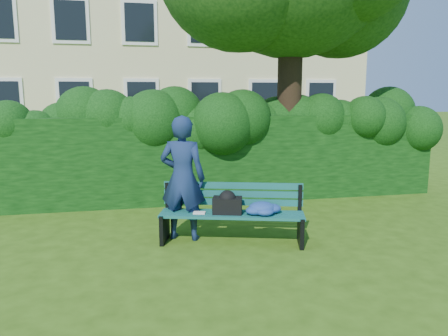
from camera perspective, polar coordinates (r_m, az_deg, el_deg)
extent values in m
plane|color=#315110|center=(7.43, 0.96, -8.02)|extent=(80.00, 80.00, 0.00)
cube|color=beige|center=(21.28, -7.87, 19.80)|extent=(16.00, 8.00, 12.00)
cube|color=white|center=(17.45, -26.80, 7.87)|extent=(1.30, 0.08, 1.60)
cube|color=black|center=(17.41, -26.83, 7.86)|extent=(1.05, 0.04, 1.35)
cube|color=white|center=(17.00, -18.88, 8.36)|extent=(1.30, 0.08, 1.60)
cube|color=black|center=(16.96, -18.90, 8.36)|extent=(1.05, 0.04, 1.35)
cube|color=white|center=(16.88, -10.69, 8.71)|extent=(1.30, 0.08, 1.60)
cube|color=black|center=(16.84, -10.68, 8.71)|extent=(1.05, 0.04, 1.35)
cube|color=white|center=(17.10, -2.53, 8.88)|extent=(1.30, 0.08, 1.60)
cube|color=black|center=(17.06, -2.51, 8.88)|extent=(1.05, 0.04, 1.35)
cube|color=white|center=(17.65, 5.28, 8.88)|extent=(1.30, 0.08, 1.60)
cube|color=black|center=(17.61, 5.31, 8.87)|extent=(1.05, 0.04, 1.35)
cube|color=white|center=(18.50, 12.49, 8.73)|extent=(1.30, 0.08, 1.60)
cube|color=black|center=(18.46, 12.54, 8.73)|extent=(1.05, 0.04, 1.35)
cube|color=white|center=(17.18, -19.43, 17.72)|extent=(1.30, 0.08, 1.60)
cube|color=black|center=(17.15, -19.44, 17.74)|extent=(1.05, 0.04, 1.35)
cube|color=white|center=(17.07, -11.00, 18.15)|extent=(1.30, 0.08, 1.60)
cube|color=black|center=(17.03, -11.00, 18.17)|extent=(1.05, 0.04, 1.35)
cube|color=white|center=(17.29, -2.60, 18.20)|extent=(1.30, 0.08, 1.60)
cube|color=black|center=(17.25, -2.58, 18.22)|extent=(1.05, 0.04, 1.35)
cube|color=white|center=(17.83, 5.42, 17.91)|extent=(1.30, 0.08, 1.60)
cube|color=black|center=(17.79, 5.46, 17.93)|extent=(1.05, 0.04, 1.35)
cube|color=white|center=(18.67, 12.82, 17.35)|extent=(1.30, 0.08, 1.60)
cube|color=black|center=(18.63, 12.87, 17.36)|extent=(1.05, 0.04, 1.35)
cube|color=black|center=(9.33, -2.01, 1.34)|extent=(10.00, 1.00, 1.80)
cylinder|color=black|center=(9.69, 8.57, 10.76)|extent=(0.52, 0.52, 4.91)
cube|color=#0F4C45|center=(6.49, 0.94, -6.53)|extent=(2.12, 0.71, 0.04)
cube|color=#0F4C45|center=(6.60, 1.00, -6.23)|extent=(2.12, 0.71, 0.04)
cube|color=#0F4C45|center=(6.72, 1.06, -5.95)|extent=(2.12, 0.71, 0.04)
cube|color=#0F4C45|center=(6.83, 1.12, -5.68)|extent=(2.12, 0.71, 0.04)
cube|color=#0F4C45|center=(6.87, 1.16, -4.46)|extent=(2.11, 0.64, 0.10)
cube|color=#0F4C45|center=(6.85, 1.17, -3.38)|extent=(2.11, 0.64, 0.10)
cube|color=#0F4C45|center=(6.84, 1.18, -2.30)|extent=(2.11, 0.64, 0.10)
cube|color=black|center=(6.86, -7.77, -7.70)|extent=(0.20, 0.50, 0.44)
cube|color=black|center=(6.99, -7.40, -3.70)|extent=(0.07, 0.07, 0.45)
cube|color=black|center=(6.75, -7.90, -6.05)|extent=(0.18, 0.42, 0.05)
cube|color=black|center=(6.75, 9.97, -8.07)|extent=(0.20, 0.50, 0.44)
cube|color=black|center=(6.88, 9.88, -3.99)|extent=(0.07, 0.07, 0.45)
cube|color=black|center=(6.64, 10.07, -6.39)|extent=(0.18, 0.42, 0.05)
cube|color=white|center=(6.65, -3.24, -5.86)|extent=(0.21, 0.18, 0.02)
cube|color=black|center=(6.62, 0.44, -4.90)|extent=(0.50, 0.38, 0.24)
imported|color=#16274E|center=(6.77, -5.42, -1.34)|extent=(0.83, 0.69, 1.94)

